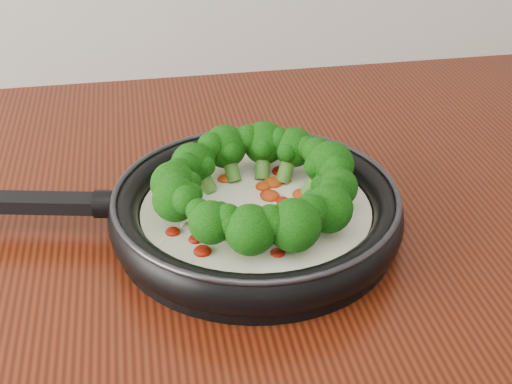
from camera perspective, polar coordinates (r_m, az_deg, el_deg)
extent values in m
cylinder|color=black|center=(0.73, 0.00, -2.96)|extent=(0.34, 0.34, 0.01)
torus|color=black|center=(0.72, 0.00, -1.51)|extent=(0.36, 0.36, 0.03)
torus|color=#2D2D33|center=(0.71, 0.00, -0.14)|extent=(0.35, 0.35, 0.01)
cube|color=black|center=(0.76, -17.61, -0.84)|extent=(0.18, 0.06, 0.01)
cylinder|color=black|center=(0.74, -11.87, -0.97)|extent=(0.03, 0.03, 0.03)
cylinder|color=white|center=(0.73, 0.00, -1.94)|extent=(0.28, 0.28, 0.02)
ellipsoid|color=#9A1407|center=(0.77, -5.99, 1.09)|extent=(0.03, 0.03, 0.01)
ellipsoid|color=#9A1407|center=(0.74, 0.98, -0.25)|extent=(0.02, 0.02, 0.01)
ellipsoid|color=#B2360B|center=(0.76, 1.38, 0.74)|extent=(0.03, 0.03, 0.01)
ellipsoid|color=#9A1407|center=(0.69, -6.76, -3.22)|extent=(0.02, 0.02, 0.01)
ellipsoid|color=#9A1407|center=(0.70, 2.34, -2.13)|extent=(0.03, 0.03, 0.01)
ellipsoid|color=#B2360B|center=(0.74, 3.67, -0.21)|extent=(0.03, 0.03, 0.01)
ellipsoid|color=#9A1407|center=(0.71, -0.61, -1.95)|extent=(0.03, 0.03, 0.01)
ellipsoid|color=#9A1407|center=(0.67, -4.91, -3.84)|extent=(0.02, 0.02, 0.01)
ellipsoid|color=#B2360B|center=(0.72, 2.78, -1.29)|extent=(0.02, 0.02, 0.01)
ellipsoid|color=#9A1407|center=(0.77, 2.34, 0.95)|extent=(0.02, 0.02, 0.01)
ellipsoid|color=#9A1407|center=(0.72, 2.36, -1.31)|extent=(0.02, 0.02, 0.01)
ellipsoid|color=#B2360B|center=(0.77, -2.55, 1.06)|extent=(0.02, 0.02, 0.01)
ellipsoid|color=#9A1407|center=(0.73, 2.17, -0.73)|extent=(0.01, 0.01, 0.01)
ellipsoid|color=#9A1407|center=(0.65, 1.78, -4.94)|extent=(0.02, 0.02, 0.01)
ellipsoid|color=#B2360B|center=(0.71, 2.62, -1.62)|extent=(0.02, 0.02, 0.01)
ellipsoid|color=#9A1407|center=(0.69, -0.45, -2.54)|extent=(0.01, 0.01, 0.01)
ellipsoid|color=#9A1407|center=(0.76, -5.33, 0.51)|extent=(0.02, 0.02, 0.01)
ellipsoid|color=#B2360B|center=(0.74, 1.15, -0.34)|extent=(0.02, 0.02, 0.01)
ellipsoid|color=#9A1407|center=(0.75, 5.34, 0.16)|extent=(0.02, 0.02, 0.01)
ellipsoid|color=#9A1407|center=(0.66, -4.36, -4.81)|extent=(0.02, 0.02, 0.01)
ellipsoid|color=#B2360B|center=(0.75, 0.59, 0.44)|extent=(0.02, 0.02, 0.01)
ellipsoid|color=#9A1407|center=(0.78, 2.02, 1.67)|extent=(0.03, 0.03, 0.01)
ellipsoid|color=white|center=(0.65, -5.30, -5.63)|extent=(0.01, 0.01, 0.00)
ellipsoid|color=white|center=(0.71, -3.71, -1.82)|extent=(0.01, 0.01, 0.00)
ellipsoid|color=white|center=(0.69, 0.87, -2.75)|extent=(0.01, 0.01, 0.00)
ellipsoid|color=white|center=(0.78, 6.23, 1.46)|extent=(0.01, 0.00, 0.00)
ellipsoid|color=white|center=(0.76, -7.34, 0.32)|extent=(0.01, 0.01, 0.00)
ellipsoid|color=white|center=(0.75, -0.34, 0.03)|extent=(0.00, 0.01, 0.00)
ellipsoid|color=white|center=(0.72, -0.42, -1.17)|extent=(0.01, 0.01, 0.00)
ellipsoid|color=white|center=(0.73, 1.70, -0.56)|extent=(0.01, 0.01, 0.00)
ellipsoid|color=white|center=(0.70, 3.45, -2.38)|extent=(0.01, 0.01, 0.00)
ellipsoid|color=white|center=(0.69, 2.09, -2.98)|extent=(0.01, 0.01, 0.00)
ellipsoid|color=white|center=(0.68, -7.63, -4.06)|extent=(0.01, 0.01, 0.00)
ellipsoid|color=white|center=(0.69, -0.65, -2.88)|extent=(0.01, 0.01, 0.00)
ellipsoid|color=white|center=(0.67, 1.16, -4.14)|extent=(0.01, 0.01, 0.00)
ellipsoid|color=white|center=(0.68, -0.81, -3.45)|extent=(0.01, 0.01, 0.00)
ellipsoid|color=white|center=(0.71, -0.37, -1.55)|extent=(0.01, 0.01, 0.00)
ellipsoid|color=white|center=(0.75, -5.57, -0.10)|extent=(0.01, 0.01, 0.00)
ellipsoid|color=white|center=(0.70, -5.86, -2.63)|extent=(0.01, 0.01, 0.00)
ellipsoid|color=white|center=(0.76, 1.33, 0.50)|extent=(0.01, 0.01, 0.00)
ellipsoid|color=white|center=(0.69, 5.13, -2.93)|extent=(0.01, 0.01, 0.00)
ellipsoid|color=white|center=(0.75, -3.34, 0.14)|extent=(0.01, 0.01, 0.00)
ellipsoid|color=white|center=(0.74, 3.88, -0.01)|extent=(0.01, 0.01, 0.00)
cylinder|color=#538E2E|center=(0.71, 5.27, -0.64)|extent=(0.03, 0.02, 0.03)
sphere|color=black|center=(0.71, 6.61, 0.38)|extent=(0.05, 0.05, 0.04)
sphere|color=black|center=(0.72, 6.16, 1.54)|extent=(0.03, 0.03, 0.03)
sphere|color=black|center=(0.69, 6.39, 0.12)|extent=(0.03, 0.03, 0.02)
sphere|color=black|center=(0.70, 5.28, 0.55)|extent=(0.02, 0.02, 0.02)
cylinder|color=#538E2E|center=(0.74, 4.77, 0.76)|extent=(0.04, 0.02, 0.04)
sphere|color=black|center=(0.74, 6.01, 2.18)|extent=(0.06, 0.06, 0.05)
sphere|color=black|center=(0.75, 4.97, 3.25)|extent=(0.04, 0.04, 0.03)
sphere|color=black|center=(0.72, 6.51, 1.83)|extent=(0.04, 0.04, 0.03)
sphere|color=black|center=(0.73, 4.88, 2.06)|extent=(0.03, 0.03, 0.03)
cylinder|color=#538E2E|center=(0.76, 2.49, 1.97)|extent=(0.03, 0.03, 0.04)
sphere|color=black|center=(0.77, 3.11, 3.64)|extent=(0.05, 0.05, 0.04)
sphere|color=black|center=(0.77, 1.85, 4.25)|extent=(0.03, 0.03, 0.03)
sphere|color=black|center=(0.76, 4.10, 3.61)|extent=(0.03, 0.03, 0.03)
sphere|color=black|center=(0.75, 2.54, 3.25)|extent=(0.03, 0.03, 0.02)
cylinder|color=#538E2E|center=(0.77, 0.55, 2.29)|extent=(0.02, 0.04, 0.04)
sphere|color=black|center=(0.78, 0.69, 4.03)|extent=(0.06, 0.06, 0.05)
sphere|color=black|center=(0.77, -0.69, 4.39)|extent=(0.04, 0.04, 0.03)
sphere|color=black|center=(0.77, 2.00, 4.20)|extent=(0.03, 0.03, 0.03)
sphere|color=black|center=(0.76, 0.56, 3.58)|extent=(0.03, 0.03, 0.02)
cylinder|color=#538E2E|center=(0.77, -2.04, 2.05)|extent=(0.02, 0.03, 0.04)
sphere|color=black|center=(0.77, -2.54, 3.71)|extent=(0.06, 0.06, 0.05)
sphere|color=black|center=(0.76, -3.66, 3.76)|extent=(0.04, 0.04, 0.03)
sphere|color=black|center=(0.77, -1.21, 4.21)|extent=(0.03, 0.03, 0.03)
sphere|color=black|center=(0.76, -2.07, 3.30)|extent=(0.03, 0.03, 0.02)
cylinder|color=#538E2E|center=(0.75, -4.18, 0.98)|extent=(0.03, 0.03, 0.03)
sphere|color=black|center=(0.75, -5.18, 2.30)|extent=(0.05, 0.05, 0.05)
sphere|color=black|center=(0.73, -5.68, 2.15)|extent=(0.03, 0.03, 0.03)
sphere|color=black|center=(0.75, -4.18, 3.12)|extent=(0.03, 0.03, 0.03)
sphere|color=black|center=(0.74, -4.17, 2.08)|extent=(0.03, 0.03, 0.02)
cylinder|color=#538E2E|center=(0.72, -5.32, -0.46)|extent=(0.03, 0.02, 0.03)
sphere|color=black|center=(0.71, -6.71, 0.64)|extent=(0.05, 0.05, 0.05)
sphere|color=black|center=(0.69, -6.41, 0.43)|extent=(0.03, 0.03, 0.03)
sphere|color=black|center=(0.72, -6.33, 1.73)|extent=(0.03, 0.03, 0.03)
sphere|color=black|center=(0.71, -5.38, 0.78)|extent=(0.03, 0.03, 0.02)
cylinder|color=#538E2E|center=(0.69, -5.11, -1.50)|extent=(0.04, 0.02, 0.04)
sphere|color=black|center=(0.68, -6.56, -0.58)|extent=(0.05, 0.05, 0.04)
sphere|color=black|center=(0.66, -5.70, -0.64)|extent=(0.03, 0.03, 0.03)
sphere|color=black|center=(0.69, -6.73, 0.55)|extent=(0.03, 0.03, 0.03)
sphere|color=black|center=(0.68, -5.25, -0.15)|extent=(0.03, 0.03, 0.02)
cylinder|color=#538E2E|center=(0.66, -2.84, -3.00)|extent=(0.03, 0.04, 0.04)
sphere|color=black|center=(0.64, -3.69, -2.49)|extent=(0.05, 0.05, 0.04)
sphere|color=black|center=(0.64, -2.28, -2.07)|extent=(0.03, 0.03, 0.03)
sphere|color=black|center=(0.65, -4.68, -1.55)|extent=(0.03, 0.03, 0.02)
sphere|color=black|center=(0.65, -2.92, -1.64)|extent=(0.02, 0.02, 0.02)
cylinder|color=#538E2E|center=(0.66, -0.35, -3.45)|extent=(0.02, 0.03, 0.04)
sphere|color=black|center=(0.63, -0.46, -3.09)|extent=(0.06, 0.06, 0.05)
sphere|color=black|center=(0.63, 1.18, -2.31)|extent=(0.04, 0.04, 0.03)
sphere|color=black|center=(0.64, -2.04, -2.43)|extent=(0.03, 0.03, 0.03)
sphere|color=black|center=(0.65, -0.36, -2.12)|extent=(0.03, 0.03, 0.02)
cylinder|color=#538E2E|center=(0.66, 2.40, -3.15)|extent=(0.02, 0.03, 0.04)
sphere|color=black|center=(0.64, 3.11, -2.70)|extent=(0.06, 0.06, 0.05)
sphere|color=black|center=(0.65, 4.39, -1.52)|extent=(0.04, 0.04, 0.03)
sphere|color=black|center=(0.63, 1.46, -2.52)|extent=(0.03, 0.03, 0.03)
sphere|color=black|center=(0.65, 2.45, -1.82)|extent=(0.03, 0.03, 0.03)
cylinder|color=#538E2E|center=(0.68, 4.60, -2.07)|extent=(0.03, 0.03, 0.03)
sphere|color=black|center=(0.67, 5.88, -1.35)|extent=(0.06, 0.06, 0.05)
sphere|color=black|center=(0.68, 6.24, -0.01)|extent=(0.04, 0.04, 0.03)
sphere|color=black|center=(0.65, 4.87, -1.54)|extent=(0.03, 0.03, 0.03)
sphere|color=black|center=(0.67, 4.66, -0.79)|extent=(0.03, 0.03, 0.02)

